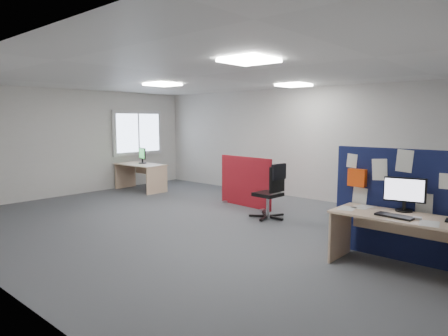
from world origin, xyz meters
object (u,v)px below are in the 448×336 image
Objects in this scene: office_chair at (272,188)px; monitor_main at (405,193)px; red_divider at (245,182)px; monitor_second at (142,155)px; navy_divider at (400,205)px; second_desk at (142,171)px; main_desk at (398,228)px.

monitor_main is at bearing -14.91° from office_chair.
office_chair is at bearing -22.27° from red_divider.
monitor_second reaches higher than red_divider.
second_desk is at bearing 171.79° from navy_divider.
main_desk and second_desk have the same top height.
monitor_main is 7.44m from monitor_second.
monitor_main is at bearing -16.13° from red_divider.
navy_divider is 3.96m from red_divider.
monitor_second is at bearing 178.74° from office_chair.
navy_divider is at bearing -8.21° from second_desk.
office_chair reaches higher than main_desk.
second_desk is 0.44m from monitor_second.
monitor_second reaches higher than second_desk.
navy_divider reaches higher than office_chair.
main_desk is at bearing -18.90° from red_divider.
monitor_second is (-3.48, -0.19, 0.42)m from red_divider.
monitor_second is at bearing 171.15° from navy_divider.
monitor_main is 4.14m from red_divider.
office_chair is (4.54, -0.31, 0.07)m from second_desk.
monitor_main is 2.88m from office_chair.
red_divider is (-3.85, 1.73, -0.01)m from main_desk.
monitor_second is at bearing -171.66° from red_divider.
monitor_main is 1.11× the size of monitor_second.
main_desk is at bearing 7.00° from monitor_second.
monitor_main is (0.11, -0.19, 0.20)m from navy_divider.
main_desk is 4.22m from red_divider.
navy_divider is at bearing -11.81° from office_chair.
navy_divider is at bearing -14.13° from red_divider.
navy_divider is at bearing 106.36° from main_desk.
navy_divider reaches higher than second_desk.
red_divider is (-3.84, 1.50, -0.43)m from monitor_main.
office_chair is (-2.72, 1.14, 0.06)m from main_desk.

